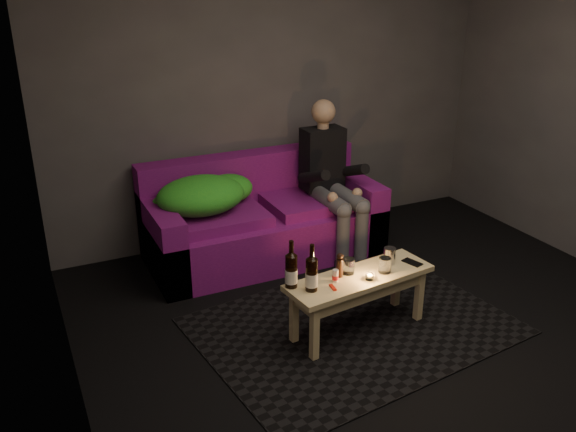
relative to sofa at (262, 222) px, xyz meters
name	(u,v)px	position (x,y,z in m)	size (l,w,h in m)	color
floor	(428,358)	(0.35, -1.82, -0.29)	(4.50, 4.50, 0.00)	black
room	(403,80)	(0.35, -1.35, 1.35)	(4.50, 4.50, 4.50)	silver
rug	(353,326)	(0.11, -1.31, -0.29)	(2.02, 1.47, 0.01)	black
sofa	(262,222)	(0.00, 0.00, 0.00)	(1.89, 0.85, 0.81)	#660E69
green_blanket	(205,195)	(-0.48, -0.01, 0.32)	(0.83, 0.57, 0.28)	green
person	(331,177)	(0.56, -0.15, 0.36)	(0.34, 0.79, 1.26)	black
coffee_table	(359,285)	(0.11, -1.36, 0.04)	(1.04, 0.44, 0.41)	#CBBB76
beer_bottle_a	(291,270)	(-0.36, -1.30, 0.23)	(0.08, 0.08, 0.31)	black
beer_bottle_b	(312,274)	(-0.26, -1.39, 0.23)	(0.08, 0.08, 0.31)	black
salt_shaker	(335,276)	(-0.07, -1.36, 0.16)	(0.04, 0.04, 0.08)	silver
pepper_mill	(340,268)	(-0.02, -1.31, 0.18)	(0.05, 0.05, 0.12)	black
tumbler_back	(348,266)	(0.05, -1.30, 0.17)	(0.08, 0.08, 0.10)	white
tealight	(370,277)	(0.13, -1.43, 0.14)	(0.05, 0.05, 0.04)	white
tumbler_front	(385,265)	(0.28, -1.39, 0.17)	(0.08, 0.08, 0.10)	white
steel_cup	(390,256)	(0.38, -1.29, 0.17)	(0.08, 0.08, 0.11)	#ACADB3
smartphone	(412,262)	(0.52, -1.36, 0.12)	(0.07, 0.13, 0.01)	black
red_lighter	(333,287)	(-0.13, -1.43, 0.12)	(0.02, 0.08, 0.01)	red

